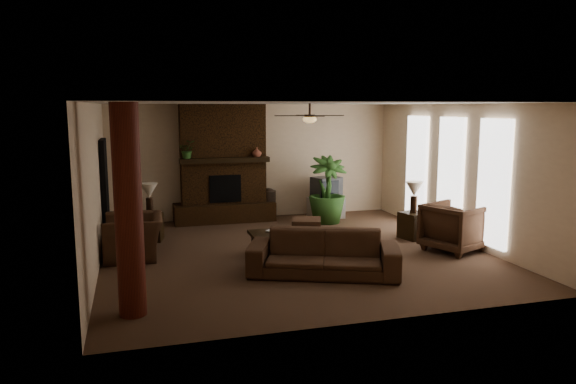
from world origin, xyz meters
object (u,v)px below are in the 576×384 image
object	(u,v)px
tv_stand	(326,208)
side_table_right	(414,225)
log_column	(129,211)
floor_plant	(327,204)
side_table_left	(150,227)
coffee_table	(283,235)
armchair_left	(134,230)
floor_vase	(269,202)
armchair_right	(455,225)
ottoman	(306,228)
lamp_right	(414,191)
lamp_left	(149,193)
sofa	(324,246)

from	to	relation	value
tv_stand	side_table_right	world-z (taller)	side_table_right
log_column	side_table_right	size ratio (longest dim) A/B	5.09
floor_plant	side_table_left	xyz separation A→B (m)	(-4.12, -0.63, -0.17)
coffee_table	side_table_left	xyz separation A→B (m)	(-2.35, 1.79, -0.10)
armchair_left	floor_plant	size ratio (longest dim) A/B	0.74
floor_vase	side_table_left	world-z (taller)	floor_vase
log_column	coffee_table	distance (m)	3.72
armchair_right	ottoman	size ratio (longest dim) A/B	1.69
side_table_left	lamp_right	distance (m)	5.53
tv_stand	floor_vase	size ratio (longest dim) A/B	1.10
side_table_left	lamp_left	world-z (taller)	lamp_left
log_column	floor_vase	xyz separation A→B (m)	(3.25, 5.55, -0.97)
floor_vase	floor_plant	xyz separation A→B (m)	(1.23, -0.81, 0.01)
armchair_right	floor_plant	bearing A→B (deg)	2.16
tv_stand	floor_plant	world-z (taller)	floor_plant
sofa	ottoman	world-z (taller)	sofa
lamp_left	lamp_right	world-z (taller)	same
armchair_left	armchair_right	world-z (taller)	armchair_left
side_table_left	ottoman	bearing A→B (deg)	-11.60
side_table_left	lamp_left	distance (m)	0.73
floor_plant	lamp_left	bearing A→B (deg)	-170.61
coffee_table	side_table_left	bearing A→B (deg)	142.78
floor_vase	log_column	bearing A→B (deg)	-120.36
floor_plant	side_table_left	bearing A→B (deg)	-171.32
ottoman	lamp_right	xyz separation A→B (m)	(2.13, -0.68, 0.80)
armchair_left	lamp_right	distance (m)	5.65
armchair_left	coffee_table	size ratio (longest dim) A/B	0.98
log_column	side_table_left	world-z (taller)	log_column
side_table_right	lamp_left	bearing A→B (deg)	166.34
coffee_table	floor_vase	bearing A→B (deg)	80.44
log_column	armchair_right	bearing A→B (deg)	15.63
armchair_left	side_table_left	bearing A→B (deg)	167.32
tv_stand	floor_plant	distance (m)	0.61
armchair_left	lamp_left	xyz separation A→B (m)	(0.33, 1.18, 0.49)
sofa	lamp_right	distance (m)	3.26
sofa	side_table_right	xyz separation A→B (m)	(2.66, 1.82, -0.20)
ottoman	lamp_right	world-z (taller)	lamp_right
coffee_table	floor_vase	xyz separation A→B (m)	(0.54, 3.22, 0.06)
armchair_right	floor_vase	distance (m)	4.73
floor_plant	sofa	bearing A→B (deg)	-110.88
lamp_left	lamp_right	distance (m)	5.46
floor_vase	lamp_left	bearing A→B (deg)	-152.75
floor_plant	lamp_right	bearing A→B (deg)	-58.66
lamp_left	coffee_table	bearing A→B (deg)	-36.58
ottoman	armchair_left	bearing A→B (deg)	-170.72
coffee_table	floor_plant	world-z (taller)	floor_plant
side_table_left	armchair_right	bearing A→B (deg)	-23.76
armchair_right	coffee_table	distance (m)	3.30
armchair_right	tv_stand	bearing A→B (deg)	-3.66
armchair_right	ottoman	distance (m)	3.01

